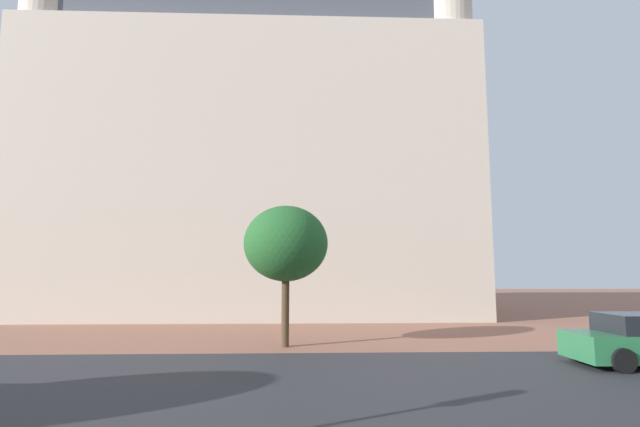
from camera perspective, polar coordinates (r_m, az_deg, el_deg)
ground_plane at (r=11.83m, az=-1.61°, el=-19.79°), size 120.00×120.00×0.00m
street_asphalt_strip at (r=11.55m, az=-1.60°, el=-20.09°), size 120.00×8.73×0.00m
landmark_building at (r=32.75m, az=-7.16°, el=6.76°), size 26.41×15.25×36.30m
tree_curb_far at (r=16.97m, az=-4.15°, el=-3.69°), size 3.01×3.01×4.97m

